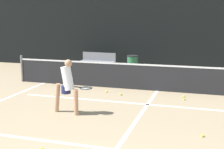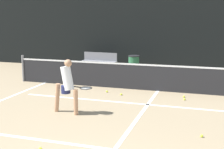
# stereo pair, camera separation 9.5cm
# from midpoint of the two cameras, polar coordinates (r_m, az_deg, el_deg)

# --- Properties ---
(court_service_line) EXTENTS (8.25, 0.10, 0.01)m
(court_service_line) POSITION_cam_midpoint_polar(r_m,az_deg,el_deg) (9.50, 6.84, -5.48)
(court_service_line) COLOR white
(court_service_line) RESTS_ON ground
(court_center_mark) EXTENTS (0.10, 5.19, 0.01)m
(court_center_mark) POSITION_cam_midpoint_polar(r_m,az_deg,el_deg) (8.76, 5.85, -6.86)
(court_center_mark) COLOR white
(court_center_mark) RESTS_ON ground
(court_sideline_left) EXTENTS (0.10, 6.19, 0.01)m
(court_sideline_left) POSITION_cam_midpoint_polar(r_m,az_deg,el_deg) (10.60, -18.82, -4.27)
(court_sideline_left) COLOR white
(court_sideline_left) RESTS_ON ground
(net) EXTENTS (11.09, 0.09, 1.07)m
(net) POSITION_cam_midpoint_polar(r_m,az_deg,el_deg) (11.11, 8.68, -0.44)
(net) COLOR slate
(net) RESTS_ON ground
(fence_back) EXTENTS (24.00, 0.06, 3.76)m
(fence_back) POSITION_cam_midpoint_polar(r_m,az_deg,el_deg) (15.13, 11.44, 7.63)
(fence_back) COLOR black
(fence_back) RESTS_ON ground
(player_practicing) EXTENTS (1.15, 0.47, 1.50)m
(player_practicing) POSITION_cam_midpoint_polar(r_m,az_deg,el_deg) (8.50, -7.85, -1.73)
(player_practicing) COLOR tan
(player_practicing) RESTS_ON ground
(tennis_ball_scattered_0) EXTENTS (0.07, 0.07, 0.07)m
(tennis_ball_scattered_0) POSITION_cam_midpoint_polar(r_m,az_deg,el_deg) (6.53, -12.56, -13.10)
(tennis_ball_scattered_0) COLOR #D1E033
(tennis_ball_scattered_0) RESTS_ON ground
(tennis_ball_scattered_2) EXTENTS (0.07, 0.07, 0.07)m
(tennis_ball_scattered_2) POSITION_cam_midpoint_polar(r_m,az_deg,el_deg) (10.51, 1.95, -3.63)
(tennis_ball_scattered_2) COLOR #D1E033
(tennis_ball_scattered_2) RESTS_ON ground
(tennis_ball_scattered_3) EXTENTS (0.07, 0.07, 0.07)m
(tennis_ball_scattered_3) POSITION_cam_midpoint_polar(r_m,az_deg,el_deg) (10.17, 13.39, -4.42)
(tennis_ball_scattered_3) COLOR #D1E033
(tennis_ball_scattered_3) RESTS_ON ground
(tennis_ball_scattered_5) EXTENTS (0.07, 0.07, 0.07)m
(tennis_ball_scattered_5) POSITION_cam_midpoint_polar(r_m,az_deg,el_deg) (10.49, 13.28, -3.96)
(tennis_ball_scattered_5) COLOR #D1E033
(tennis_ball_scattered_5) RESTS_ON ground
(tennis_ball_scattered_6) EXTENTS (0.07, 0.07, 0.07)m
(tennis_ball_scattered_6) POSITION_cam_midpoint_polar(r_m,az_deg,el_deg) (11.39, -8.34, -2.62)
(tennis_ball_scattered_6) COLOR #D1E033
(tennis_ball_scattered_6) RESTS_ON ground
(tennis_ball_scattered_8) EXTENTS (0.07, 0.07, 0.07)m
(tennis_ball_scattered_8) POSITION_cam_midpoint_polar(r_m,az_deg,el_deg) (10.90, -0.68, -3.10)
(tennis_ball_scattered_8) COLOR #D1E033
(tennis_ball_scattered_8) RESTS_ON ground
(tennis_ball_scattered_9) EXTENTS (0.07, 0.07, 0.07)m
(tennis_ball_scattered_9) POSITION_cam_midpoint_polar(r_m,az_deg,el_deg) (7.29, 16.45, -10.71)
(tennis_ball_scattered_9) COLOR #D1E033
(tennis_ball_scattered_9) RESTS_ON ground
(courtside_bench) EXTENTS (1.76, 0.49, 0.86)m
(courtside_bench) POSITION_cam_midpoint_polar(r_m,az_deg,el_deg) (15.23, -2.12, 2.56)
(courtside_bench) COLOR slate
(courtside_bench) RESTS_ON ground
(trash_bin) EXTENTS (0.52, 0.52, 0.83)m
(trash_bin) POSITION_cam_midpoint_polar(r_m,az_deg,el_deg) (14.45, 4.19, 1.87)
(trash_bin) COLOR #28603D
(trash_bin) RESTS_ON ground
(parked_car) EXTENTS (1.78, 4.05, 1.48)m
(parked_car) POSITION_cam_midpoint_polar(r_m,az_deg,el_deg) (17.45, 12.87, 3.85)
(parked_car) COLOR maroon
(parked_car) RESTS_ON ground
(tree_mid) EXTENTS (3.58, 3.58, 4.06)m
(tree_mid) POSITION_cam_midpoint_polar(r_m,az_deg,el_deg) (25.49, -2.07, 12.83)
(tree_mid) COLOR brown
(tree_mid) RESTS_ON ground
(building_far) EXTENTS (36.00, 2.40, 5.93)m
(building_far) POSITION_cam_midpoint_polar(r_m,az_deg,el_deg) (32.47, 15.06, 10.97)
(building_far) COLOR gray
(building_far) RESTS_ON ground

